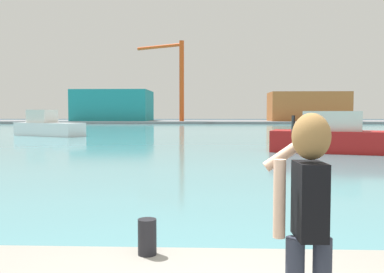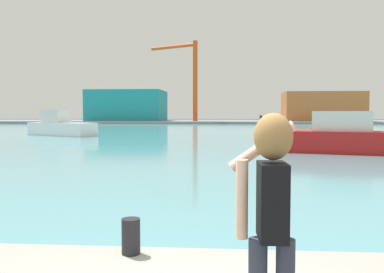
{
  "view_description": "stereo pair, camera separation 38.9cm",
  "coord_description": "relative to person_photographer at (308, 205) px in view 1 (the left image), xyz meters",
  "views": [
    {
      "loc": [
        0.06,
        -3.36,
        2.21
      ],
      "look_at": [
        -0.38,
        7.36,
        1.62
      ],
      "focal_mm": 39.52,
      "sensor_mm": 36.0,
      "label": 1
    },
    {
      "loc": [
        0.45,
        -3.34,
        2.21
      ],
      "look_at": [
        -0.38,
        7.36,
        1.62
      ],
      "focal_mm": 39.52,
      "sensor_mm": 36.0,
      "label": 2
    }
  ],
  "objects": [
    {
      "name": "boat_moored",
      "position": [
        -16.44,
        37.32,
        -0.62
      ],
      "size": [
        7.81,
        5.62,
        2.53
      ],
      "rotation": [
        0.0,
        0.0,
        -0.5
      ],
      "color": "white",
      "rests_on": "harbor_water"
    },
    {
      "name": "person_photographer",
      "position": [
        0.0,
        0.0,
        0.0
      ],
      "size": [
        0.53,
        0.55,
        1.74
      ],
      "rotation": [
        0.0,
        0.0,
        1.6
      ],
      "color": "#2D3342",
      "rests_on": "quay_promenade"
    },
    {
      "name": "harbor_bollard",
      "position": [
        -1.48,
        1.98,
        -0.84
      ],
      "size": [
        0.23,
        0.23,
        0.44
      ],
      "primitive_type": "cylinder",
      "color": "black",
      "rests_on": "quay_promenade"
    },
    {
      "name": "ground_plane",
      "position": [
        -0.78,
        50.26,
        -1.54
      ],
      "size": [
        220.0,
        220.0,
        0.0
      ],
      "primitive_type": "plane",
      "color": "#334751"
    },
    {
      "name": "warehouse_right",
      "position": [
        20.9,
        90.43,
        2.12
      ],
      "size": [
        16.72,
        8.79,
        6.26
      ],
      "primitive_type": "cube",
      "color": "#B26633",
      "rests_on": "far_shore_dock"
    },
    {
      "name": "harbor_water",
      "position": [
        -0.78,
        52.26,
        -1.53
      ],
      "size": [
        140.0,
        100.0,
        0.02
      ],
      "primitive_type": "cube",
      "color": "#599EA8",
      "rests_on": "ground_plane"
    },
    {
      "name": "warehouse_left",
      "position": [
        -22.35,
        91.99,
        2.38
      ],
      "size": [
        16.45,
        13.3,
        6.79
      ],
      "primitive_type": "cube",
      "color": "teal",
      "rests_on": "far_shore_dock"
    },
    {
      "name": "far_shore_dock",
      "position": [
        -0.78,
        92.26,
        -1.28
      ],
      "size": [
        140.0,
        20.0,
        0.53
      ],
      "primitive_type": "cube",
      "color": "gray",
      "rests_on": "ground_plane"
    },
    {
      "name": "boat_moored_2",
      "position": [
        7.04,
        20.66,
        -0.69
      ],
      "size": [
        9.18,
        4.97,
        2.31
      ],
      "rotation": [
        0.0,
        0.0,
        -0.29
      ],
      "color": "#B21919",
      "rests_on": "harbor_water"
    },
    {
      "name": "port_crane",
      "position": [
        -7.86,
        87.73,
        9.46
      ],
      "size": [
        10.91,
        6.61,
        17.03
      ],
      "color": "#D84C19",
      "rests_on": "far_shore_dock"
    }
  ]
}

